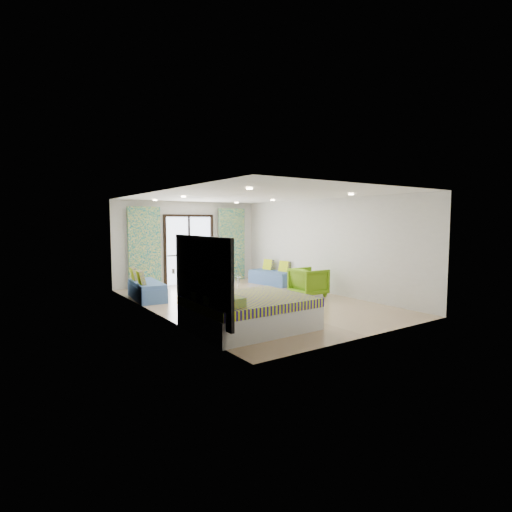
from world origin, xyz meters
TOP-DOWN VIEW (x-y plane):
  - floor at (0.00, 0.00)m, footprint 5.00×7.50m
  - ceiling at (0.00, 0.00)m, footprint 5.00×7.50m
  - wall_back at (0.00, 3.75)m, footprint 5.00×0.01m
  - wall_front at (0.00, -3.75)m, footprint 5.00×0.01m
  - wall_left at (-2.50, 0.00)m, footprint 0.01×7.50m
  - wall_right at (2.50, 0.00)m, footprint 0.01×7.50m
  - balcony_door at (0.00, 3.72)m, footprint 1.76×0.08m
  - balcony_rail at (0.00, 3.73)m, footprint 1.52×0.03m
  - curtain_left at (-1.55, 3.57)m, footprint 1.00×0.10m
  - curtain_right at (1.55, 3.57)m, footprint 1.00×0.10m
  - downlight_a at (-1.40, -2.00)m, footprint 0.12×0.12m
  - downlight_b at (1.40, -2.00)m, footprint 0.12×0.12m
  - downlight_c at (-1.40, 1.00)m, footprint 0.12×0.12m
  - downlight_d at (1.40, 1.00)m, footprint 0.12×0.12m
  - downlight_e at (-1.40, 3.00)m, footprint 0.12×0.12m
  - downlight_f at (1.40, 3.00)m, footprint 0.12×0.12m
  - headboard at (-2.46, -2.08)m, footprint 0.06×2.10m
  - switch_plate at (-2.47, -0.83)m, footprint 0.02×0.10m
  - bed at (-1.48, -2.08)m, footprint 2.21×1.81m
  - daybed_left at (-2.12, 1.86)m, footprint 0.82×1.74m
  - daybed_right at (2.11, 1.99)m, footprint 0.83×1.66m
  - coffee_table at (0.27, 1.76)m, footprint 0.86×0.86m
  - vase at (0.26, 1.69)m, footprint 0.23×0.23m
  - armchair at (1.74, -0.22)m, footprint 0.81×0.86m

SIDE VIEW (x-z plane):
  - floor at x=0.00m, z-range -0.01..0.01m
  - daybed_right at x=2.11m, z-range -0.15..0.64m
  - daybed_left at x=-2.12m, z-range -0.16..0.67m
  - bed at x=-1.48m, z-range -0.06..0.70m
  - coffee_table at x=0.27m, z-range 0.01..0.80m
  - armchair at x=1.74m, z-range 0.00..0.86m
  - vase at x=0.26m, z-range 0.45..0.63m
  - balcony_rail at x=0.00m, z-range 0.93..0.97m
  - headboard at x=-2.46m, z-range 0.30..1.80m
  - switch_plate at x=-2.47m, z-range 1.00..1.10m
  - curtain_left at x=-1.55m, z-range 0.00..2.50m
  - curtain_right at x=1.55m, z-range 0.00..2.50m
  - balcony_door at x=0.00m, z-range 0.12..2.40m
  - wall_back at x=0.00m, z-range 0.00..2.70m
  - wall_front at x=0.00m, z-range 0.00..2.70m
  - wall_left at x=-2.50m, z-range 0.00..2.70m
  - wall_right at x=2.50m, z-range 0.00..2.70m
  - downlight_a at x=-1.40m, z-range 2.66..2.68m
  - downlight_b at x=1.40m, z-range 2.66..2.68m
  - downlight_c at x=-1.40m, z-range 2.66..2.68m
  - downlight_d at x=1.40m, z-range 2.66..2.68m
  - downlight_e at x=-1.40m, z-range 2.66..2.68m
  - downlight_f at x=1.40m, z-range 2.66..2.68m
  - ceiling at x=0.00m, z-range 2.70..2.71m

